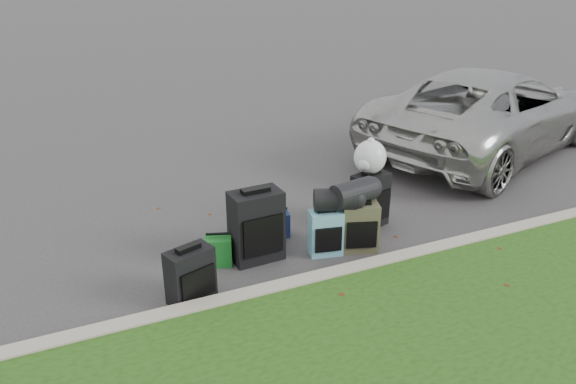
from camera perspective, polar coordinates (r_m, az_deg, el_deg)
name	(u,v)px	position (r m, az deg, el deg)	size (l,w,h in m)	color
ground	(303,239)	(6.69, 1.49, -4.81)	(120.00, 120.00, 0.00)	#383535
curb	(344,274)	(5.89, 5.75, -8.33)	(120.00, 0.18, 0.15)	#9E937F
suv	(490,110)	(10.06, 19.80, 7.80)	(2.31, 5.01, 1.39)	#B7B7B2
suitcase_small_black	(190,276)	(5.54, -9.89, -8.36)	(0.45, 0.25, 0.56)	black
suitcase_large_black_left	(256,226)	(6.12, -3.23, -3.46)	(0.56, 0.33, 0.80)	black
suitcase_olive	(359,227)	(6.39, 7.24, -3.54)	(0.41, 0.26, 0.57)	#3C3B26
suitcase_teal	(326,233)	(6.28, 3.85, -4.16)	(0.36, 0.22, 0.52)	teal
suitcase_large_black_right	(370,200)	(6.95, 8.31, -0.83)	(0.45, 0.27, 0.68)	black
tote_green	(219,250)	(6.17, -7.07, -5.89)	(0.28, 0.23, 0.32)	#197324
tote_navy	(277,224)	(6.72, -1.14, -3.25)	(0.28, 0.22, 0.30)	navy
duffel_left	(354,193)	(6.21, 6.68, -0.06)	(0.27, 0.27, 0.51)	black
duffel_right	(335,200)	(6.16, 4.79, -0.77)	(0.26, 0.26, 0.46)	black
trash_bag	(370,157)	(6.80, 8.34, 3.53)	(0.40, 0.40, 0.40)	white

